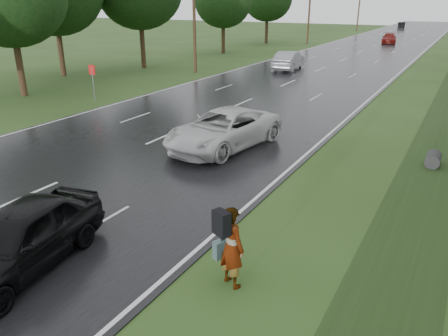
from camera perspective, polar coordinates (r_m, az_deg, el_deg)
name	(u,v)px	position (r m, az deg, el deg)	size (l,w,h in m)	color
ground	(21,199)	(15.84, -25.01, -3.72)	(220.00, 220.00, 0.00)	#2A4318
road	(354,55)	(54.80, 16.65, 13.98)	(14.00, 180.00, 0.04)	black
edge_stripe_east	(416,58)	(53.70, 23.81, 12.99)	(0.12, 180.00, 0.01)	silver
edge_stripe_west	(299,51)	(56.67, 9.81, 14.78)	(0.12, 180.00, 0.01)	silver
center_line	(354,55)	(54.79, 16.65, 14.01)	(0.12, 180.00, 0.01)	silver
drainage_ditch	(447,116)	(27.48, 27.16, 6.05)	(2.20, 120.00, 0.56)	#1F3213
road_sign	(92,76)	(29.16, -16.81, 11.48)	(0.50, 0.06, 2.30)	slate
utility_pole_mid	(194,11)	(39.38, -3.93, 19.82)	(1.60, 0.26, 10.00)	#332215
utility_pole_far	(310,6)	(66.60, 11.12, 20.07)	(1.60, 0.26, 10.00)	#332215
utility_pole_distant	(359,4)	(95.50, 17.27, 19.80)	(1.60, 0.26, 10.00)	#332215
tree_west_d	(223,2)	(53.95, -0.10, 20.91)	(6.60, 6.60, 8.80)	#332215
pedestrian	(231,245)	(9.88, 0.86, -10.07)	(0.96, 1.00, 1.97)	#A5998C
white_pickup	(224,129)	(19.01, -0.06, 5.08)	(2.71, 5.87, 1.63)	beige
dark_sedan	(19,238)	(11.55, -25.20, -8.29)	(1.91, 4.74, 1.61)	black
silver_sedan	(289,60)	(41.47, 8.44, 13.72)	(1.76, 5.06, 1.67)	gray
far_car_red	(389,38)	(70.72, 20.77, 15.56)	(1.95, 4.79, 1.39)	maroon
far_car_dark	(401,25)	(107.45, 22.15, 16.89)	(1.44, 4.12, 1.36)	black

